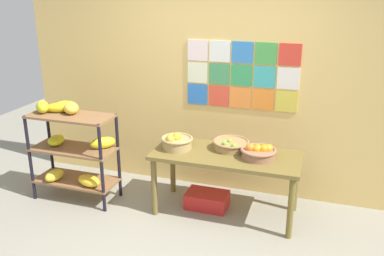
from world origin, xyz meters
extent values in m
cube|color=#E5BE6B|center=(0.00, 1.68, 1.45)|extent=(4.77, 0.06, 2.90)
cube|color=white|center=(-0.25, 1.65, 1.65)|extent=(0.23, 0.01, 0.23)
cube|color=white|center=(0.00, 1.65, 1.65)|extent=(0.23, 0.01, 0.23)
cube|color=#317CC8|center=(0.25, 1.65, 1.65)|extent=(0.23, 0.01, 0.23)
cube|color=green|center=(0.51, 1.65, 1.65)|extent=(0.23, 0.01, 0.23)
cube|color=red|center=(0.76, 1.65, 1.65)|extent=(0.23, 0.01, 0.23)
cube|color=#E3EEC7|center=(-0.25, 1.65, 1.40)|extent=(0.23, 0.01, 0.23)
cube|color=#40925B|center=(0.00, 1.65, 1.40)|extent=(0.23, 0.01, 0.23)
cube|color=#32995A|center=(0.25, 1.65, 1.40)|extent=(0.23, 0.01, 0.23)
cube|color=teal|center=(0.51, 1.65, 1.40)|extent=(0.23, 0.01, 0.23)
cube|color=white|center=(0.76, 1.65, 1.40)|extent=(0.23, 0.01, 0.23)
cube|color=blue|center=(-0.25, 1.65, 1.14)|extent=(0.23, 0.01, 0.23)
cube|color=#E14A33|center=(0.00, 1.65, 1.14)|extent=(0.23, 0.01, 0.23)
cube|color=orange|center=(0.25, 1.65, 1.14)|extent=(0.23, 0.01, 0.23)
cube|color=orange|center=(0.51, 1.65, 1.14)|extent=(0.23, 0.01, 0.23)
cube|color=gold|center=(0.76, 1.65, 1.14)|extent=(0.23, 0.01, 0.23)
cylinder|color=black|center=(-1.92, 0.69, 0.50)|extent=(0.04, 0.04, 1.00)
cylinder|color=black|center=(-1.01, 0.69, 0.50)|extent=(0.04, 0.04, 1.00)
cylinder|color=black|center=(-1.92, 1.07, 0.50)|extent=(0.04, 0.04, 1.00)
cylinder|color=black|center=(-1.01, 1.07, 0.50)|extent=(0.04, 0.04, 1.00)
cube|color=brown|center=(-1.47, 0.88, 0.22)|extent=(0.94, 0.41, 0.03)
ellipsoid|color=yellow|center=(-1.24, 0.78, 0.29)|extent=(0.33, 0.25, 0.12)
ellipsoid|color=yellow|center=(-1.68, 0.77, 0.29)|extent=(0.19, 0.27, 0.12)
cube|color=brown|center=(-1.47, 0.88, 0.60)|extent=(0.94, 0.41, 0.02)
ellipsoid|color=yellow|center=(-1.14, 0.98, 0.68)|extent=(0.29, 0.29, 0.13)
ellipsoid|color=yellow|center=(-1.71, 0.91, 0.67)|extent=(0.25, 0.30, 0.10)
cube|color=brown|center=(-1.47, 0.88, 0.99)|extent=(0.94, 0.41, 0.02)
ellipsoid|color=yellow|center=(-1.58, 0.99, 1.06)|extent=(0.29, 0.20, 0.12)
ellipsoid|color=yellow|center=(-1.80, 0.86, 1.07)|extent=(0.25, 0.26, 0.14)
ellipsoid|color=gold|center=(-1.63, 0.93, 1.06)|extent=(0.30, 0.22, 0.11)
ellipsoid|color=yellow|center=(-1.48, 0.92, 1.07)|extent=(0.25, 0.27, 0.13)
cube|color=brown|center=(0.24, 1.08, 0.67)|extent=(1.53, 0.68, 0.04)
cylinder|color=brown|center=(-0.46, 0.81, 0.32)|extent=(0.06, 0.06, 0.65)
cylinder|color=brown|center=(0.95, 0.81, 0.32)|extent=(0.06, 0.06, 0.65)
cylinder|color=brown|center=(-0.46, 1.36, 0.32)|extent=(0.06, 0.06, 0.65)
cylinder|color=brown|center=(0.95, 1.36, 0.32)|extent=(0.06, 0.06, 0.65)
cylinder|color=#9A7A48|center=(0.26, 1.22, 0.73)|extent=(0.36, 0.36, 0.08)
torus|color=#9F734C|center=(0.26, 1.22, 0.77)|extent=(0.39, 0.39, 0.03)
sphere|color=#84C22F|center=(0.24, 1.22, 0.78)|extent=(0.05, 0.05, 0.05)
sphere|color=#73CD37|center=(0.21, 1.12, 0.78)|extent=(0.05, 0.05, 0.05)
sphere|color=#78C52C|center=(0.31, 1.10, 0.78)|extent=(0.06, 0.06, 0.06)
cylinder|color=tan|center=(-0.30, 1.06, 0.74)|extent=(0.31, 0.31, 0.11)
torus|color=tan|center=(-0.30, 1.06, 0.80)|extent=(0.34, 0.34, 0.03)
sphere|color=gold|center=(-0.36, 1.04, 0.81)|extent=(0.08, 0.08, 0.08)
sphere|color=gold|center=(-0.29, 1.04, 0.81)|extent=(0.08, 0.08, 0.08)
sphere|color=gold|center=(-0.29, 1.06, 0.82)|extent=(0.09, 0.09, 0.09)
sphere|color=gold|center=(-0.30, 1.06, 0.82)|extent=(0.10, 0.10, 0.10)
sphere|color=gold|center=(-0.34, 0.98, 0.81)|extent=(0.09, 0.09, 0.09)
cylinder|color=#95654A|center=(0.57, 1.07, 0.73)|extent=(0.33, 0.33, 0.09)
torus|color=#92694E|center=(0.57, 1.07, 0.77)|extent=(0.36, 0.36, 0.03)
sphere|color=orange|center=(0.67, 1.12, 0.79)|extent=(0.08, 0.08, 0.08)
sphere|color=orange|center=(0.62, 1.09, 0.78)|extent=(0.10, 0.10, 0.10)
sphere|color=orange|center=(0.49, 1.06, 0.79)|extent=(0.09, 0.09, 0.09)
sphere|color=orange|center=(0.66, 1.11, 0.78)|extent=(0.10, 0.10, 0.10)
sphere|color=orange|center=(0.55, 1.07, 0.78)|extent=(0.09, 0.09, 0.09)
sphere|color=orange|center=(0.56, 1.08, 0.79)|extent=(0.09, 0.09, 0.09)
cube|color=red|center=(0.03, 1.13, 0.09)|extent=(0.46, 0.30, 0.17)
camera|label=1|loc=(1.15, -2.82, 2.35)|focal=38.98mm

